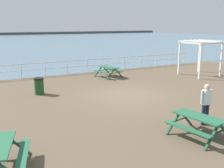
# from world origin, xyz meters

# --- Properties ---
(ground_plane) EXTENTS (30.00, 24.00, 0.20)m
(ground_plane) POSITION_xyz_m (0.00, 0.00, -0.10)
(ground_plane) COLOR brown
(sea_band) EXTENTS (142.00, 90.00, 0.01)m
(sea_band) POSITION_xyz_m (0.00, 52.75, 0.00)
(sea_band) COLOR slate
(sea_band) RESTS_ON ground
(seaward_railing) EXTENTS (23.07, 0.07, 1.08)m
(seaward_railing) POSITION_xyz_m (0.00, 7.75, 0.74)
(seaward_railing) COLOR white
(seaward_railing) RESTS_ON ground
(picnic_table_near_right) EXTENTS (1.80, 2.03, 0.80)m
(picnic_table_near_right) POSITION_xyz_m (-0.68, -5.96, 0.58)
(picnic_table_near_right) COLOR #286B47
(picnic_table_near_right) RESTS_ON ground
(picnic_table_mid_centre) EXTENTS (1.82, 2.04, 0.80)m
(picnic_table_mid_centre) POSITION_xyz_m (1.49, 5.18, 0.58)
(picnic_table_mid_centre) COLOR #286B47
(picnic_table_mid_centre) RESTS_ON ground
(visitor) EXTENTS (0.53, 0.25, 1.66)m
(visitor) POSITION_xyz_m (0.42, -5.26, 0.95)
(visitor) COLOR #1E2338
(visitor) RESTS_ON ground
(lattice_pergola) EXTENTS (2.45, 2.57, 2.70)m
(lattice_pergola) POSITION_xyz_m (8.10, 2.47, 2.00)
(lattice_pergola) COLOR white
(lattice_pergola) RESTS_ON ground
(litter_bin) EXTENTS (0.55, 0.55, 0.95)m
(litter_bin) POSITION_xyz_m (-4.30, 2.57, 0.48)
(litter_bin) COLOR #1E4723
(litter_bin) RESTS_ON ground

